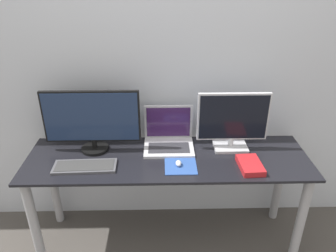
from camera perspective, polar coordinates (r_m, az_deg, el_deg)
name	(u,v)px	position (r m, az deg, el deg)	size (l,w,h in m)	color
wall_back	(167,66)	(2.28, -0.24, 10.45)	(7.00, 0.05, 2.50)	silver
desk	(168,175)	(2.26, -0.05, -8.57)	(1.87, 0.56, 0.73)	black
monitor_left	(92,120)	(2.22, -13.14, 1.04)	(0.64, 0.18, 0.43)	black
monitor_right	(233,121)	(2.23, 11.21, 0.82)	(0.48, 0.16, 0.41)	silver
laptop	(169,137)	(2.29, 0.11, -1.88)	(0.34, 0.27, 0.27)	silver
keyboard	(85,166)	(2.14, -14.28, -6.82)	(0.40, 0.16, 0.02)	#4C4C51
mousepad	(181,165)	(2.10, 2.21, -6.88)	(0.20, 0.21, 0.00)	#2D519E
mouse	(178,163)	(2.09, 1.84, -6.50)	(0.04, 0.06, 0.03)	silver
book	(250,165)	(2.13, 14.11, -6.63)	(0.15, 0.22, 0.04)	red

